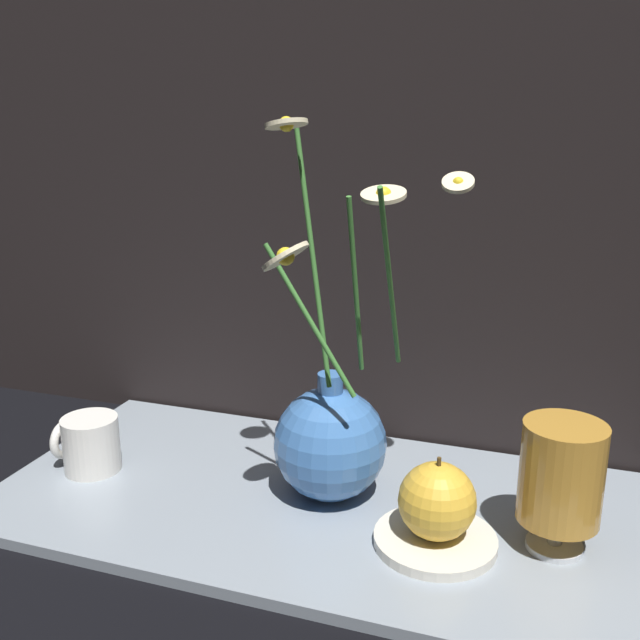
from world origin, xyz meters
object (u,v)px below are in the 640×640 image
at_px(tea_glass, 561,475).
at_px(orange_fruit, 437,501).
at_px(yellow_mug, 89,444).
at_px(vase_with_flowers, 330,437).

relative_size(tea_glass, orange_fruit, 1.55).
distance_m(yellow_mug, orange_fruit, 0.41).
bearing_deg(vase_with_flowers, orange_fruit, -24.37).
bearing_deg(tea_glass, orange_fruit, -164.29).
height_order(tea_glass, orange_fruit, tea_glass).
bearing_deg(vase_with_flowers, yellow_mug, -173.36).
xyz_separation_m(vase_with_flowers, yellow_mug, (-0.28, -0.03, -0.04)).
relative_size(yellow_mug, tea_glass, 0.58).
bearing_deg(tea_glass, yellow_mug, -179.22).
distance_m(vase_with_flowers, tea_glass, 0.23).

